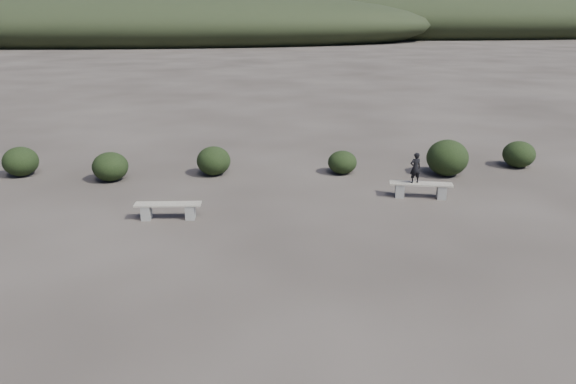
{
  "coord_description": "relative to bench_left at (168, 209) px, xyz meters",
  "views": [
    {
      "loc": [
        -1.17,
        -10.33,
        5.68
      ],
      "look_at": [
        -0.33,
        3.5,
        1.1
      ],
      "focal_mm": 35.0,
      "sensor_mm": 36.0,
      "label": 1
    }
  ],
  "objects": [
    {
      "name": "shrub_d",
      "position": [
        9.23,
        3.78,
        0.36
      ],
      "size": [
        1.45,
        1.45,
        1.27
      ],
      "primitive_type": "ellipsoid",
      "color": "black",
      "rests_on": "ground"
    },
    {
      "name": "seated_person",
      "position": [
        7.4,
        1.43,
        0.68
      ],
      "size": [
        0.39,
        0.3,
        0.97
      ],
      "primitive_type": "imported",
      "rotation": [
        0.0,
        0.0,
        3.34
      ],
      "color": "black",
      "rests_on": "bench_right"
    },
    {
      "name": "shrub_c",
      "position": [
        5.57,
        4.2,
        0.13
      ],
      "size": [
        1.03,
        1.03,
        0.83
      ],
      "primitive_type": "ellipsoid",
      "color": "black",
      "rests_on": "ground"
    },
    {
      "name": "shrub_a",
      "position": [
        -2.49,
        3.84,
        0.22
      ],
      "size": [
        1.21,
        1.21,
        0.99
      ],
      "primitive_type": "ellipsoid",
      "color": "black",
      "rests_on": "ground"
    },
    {
      "name": "shrub_b",
      "position": [
        1.0,
        4.32,
        0.23
      ],
      "size": [
        1.19,
        1.19,
        1.02
      ],
      "primitive_type": "ellipsoid",
      "color": "black",
      "rests_on": "ground"
    },
    {
      "name": "shrub_f",
      "position": [
        -5.78,
        4.63,
        0.24
      ],
      "size": [
        1.22,
        1.22,
        1.03
      ],
      "primitive_type": "ellipsoid",
      "color": "black",
      "rests_on": "ground"
    },
    {
      "name": "bench_right",
      "position": [
        7.6,
        1.39,
        0.01
      ],
      "size": [
        1.96,
        0.76,
        0.48
      ],
      "rotation": [
        0.0,
        0.0,
        -0.19
      ],
      "color": "gray",
      "rests_on": "ground"
    },
    {
      "name": "ground",
      "position": [
        3.64,
        -4.62,
        -0.28
      ],
      "size": [
        1200.0,
        1200.0,
        0.0
      ],
      "primitive_type": "plane",
      "color": "#2E2824",
      "rests_on": "ground"
    },
    {
      "name": "bench_left",
      "position": [
        0.0,
        0.0,
        0.0
      ],
      "size": [
        1.85,
        0.43,
        0.46
      ],
      "rotation": [
        0.0,
        0.0,
        -0.03
      ],
      "color": "gray",
      "rests_on": "ground"
    },
    {
      "name": "shrub_e",
      "position": [
        12.24,
        4.65,
        0.21
      ],
      "size": [
        1.17,
        1.17,
        0.98
      ],
      "primitive_type": "ellipsoid",
      "color": "black",
      "rests_on": "ground"
    }
  ]
}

